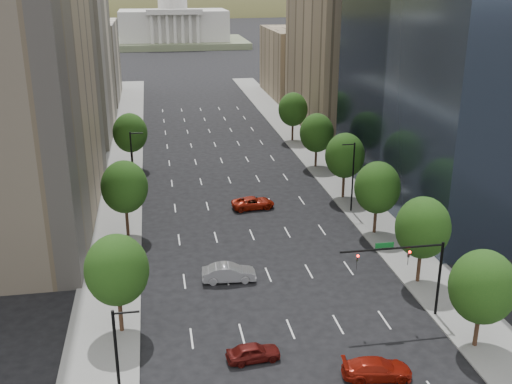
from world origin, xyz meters
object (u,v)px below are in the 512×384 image
car_silver (229,273)px  traffic_signal (414,264)px  capitol (174,25)px  car_red_far (253,203)px  car_red_near (377,369)px  car_maroon (253,352)px

car_silver → traffic_signal: bearing=-119.5°
capitol → car_silver: (-4.02, -210.32, -7.72)m
traffic_signal → car_red_far: bearing=107.7°
traffic_signal → car_silver: size_ratio=1.74×
traffic_signal → capitol: bearing=92.7°
capitol → car_silver: 210.50m
traffic_signal → car_red_near: bearing=-127.4°
car_silver → car_red_far: car_silver is taller
car_maroon → car_silver: car_silver is taller
car_maroon → car_red_near: bearing=-118.0°
car_silver → capitol: bearing=2.2°
capitol → car_red_far: (1.53, -191.47, -7.82)m
car_maroon → car_red_far: car_red_far is taller
car_red_near → car_red_far: bearing=12.2°
traffic_signal → car_silver: 17.85m
capitol → car_red_near: capitol is taller
car_red_near → car_maroon: size_ratio=1.23×
car_maroon → car_red_far: (5.35, 32.02, 0.04)m
traffic_signal → car_maroon: traffic_signal is taller
traffic_signal → car_red_far: (-9.00, 28.24, -4.42)m
traffic_signal → car_red_far: size_ratio=1.68×
capitol → car_red_far: size_ratio=11.03×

